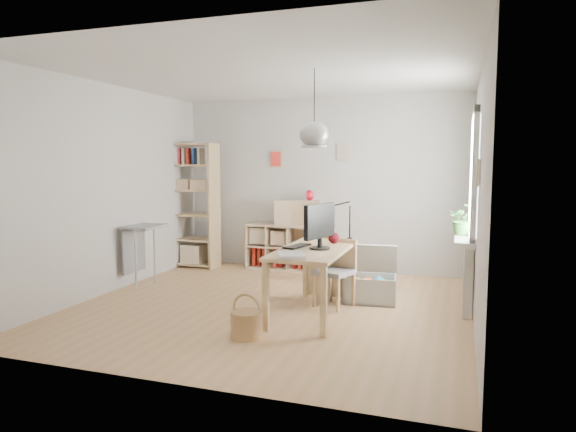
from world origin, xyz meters
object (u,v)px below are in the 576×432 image
(monitor, at_px, (320,224))
(cube_shelf, at_px, (290,251))
(desk, at_px, (313,257))
(tall_bookshelf, at_px, (193,200))
(chair, at_px, (337,268))
(drawer_chest, at_px, (297,213))
(storage_chest, at_px, (371,283))

(monitor, bearing_deg, cube_shelf, 131.66)
(desk, bearing_deg, cube_shelf, 114.61)
(desk, distance_m, tall_bookshelf, 3.27)
(cube_shelf, height_order, tall_bookshelf, tall_bookshelf)
(chair, relative_size, drawer_chest, 1.17)
(cube_shelf, relative_size, tall_bookshelf, 0.70)
(storage_chest, xyz_separation_m, drawer_chest, (-1.40, 1.41, 0.70))
(desk, bearing_deg, tall_bookshelf, 142.99)
(chair, xyz_separation_m, storage_chest, (0.35, 0.35, -0.24))
(drawer_chest, bearing_deg, desk, -78.00)
(monitor, bearing_deg, drawer_chest, 129.06)
(drawer_chest, bearing_deg, storage_chest, -55.16)
(storage_chest, height_order, monitor, monitor)
(chair, bearing_deg, desk, -90.94)
(storage_chest, bearing_deg, tall_bookshelf, 153.70)
(tall_bookshelf, distance_m, storage_chest, 3.43)
(desk, bearing_deg, storage_chest, 56.48)
(cube_shelf, relative_size, drawer_chest, 2.06)
(chair, relative_size, storage_chest, 1.04)
(chair, bearing_deg, drawer_chest, 140.64)
(chair, bearing_deg, cube_shelf, 143.32)
(cube_shelf, height_order, chair, chair)
(tall_bookshelf, relative_size, drawer_chest, 2.94)
(monitor, bearing_deg, storage_chest, 77.05)
(desk, distance_m, monitor, 0.38)
(cube_shelf, distance_m, monitor, 2.61)
(cube_shelf, distance_m, chair, 2.16)
(tall_bookshelf, bearing_deg, storage_chest, -20.66)
(desk, height_order, monitor, monitor)
(desk, relative_size, drawer_chest, 2.21)
(desk, bearing_deg, chair, 69.08)
(chair, height_order, drawer_chest, drawer_chest)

